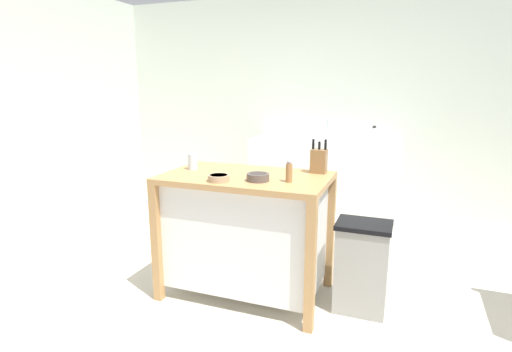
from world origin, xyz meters
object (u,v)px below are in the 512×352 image
Objects in this scene: knife_block at (319,161)px; bowl_ceramic_small at (258,177)px; kitchen_island at (246,228)px; trash_bin at (362,267)px; bottle_hand_soap at (374,135)px; bowl_ceramic_wide at (219,178)px; pepper_grinder at (289,172)px; sink_faucet at (328,129)px; drinking_cup at (193,162)px.

bowl_ceramic_small is (-0.32, -0.39, -0.06)m from knife_block.
kitchen_island is at bearing -151.41° from knife_block.
kitchen_island is 4.76× the size of knife_block.
knife_block reaches higher than bowl_ceramic_small.
kitchen_island is at bearing -176.20° from trash_bin.
bowl_ceramic_small is at bearing -103.29° from bottle_hand_soap.
pepper_grinder is (0.44, 0.14, 0.05)m from bowl_ceramic_wide.
kitchen_island is at bearing -107.59° from bottle_hand_soap.
pepper_grinder is at bearing -15.88° from kitchen_island.
kitchen_island is 1.85× the size of trash_bin.
bottle_hand_soap is at bearing 93.85° from trash_bin.
bottle_hand_soap is at bearing 76.71° from bowl_ceramic_small.
kitchen_island is 2.30m from bottle_hand_soap.
trash_bin is at bearing 15.76° from bowl_ceramic_small.
knife_block is at bearing 151.30° from trash_bin.
knife_block is 1.11× the size of sink_faucet.
bowl_ceramic_small is 0.24× the size of trash_bin.
kitchen_island is at bearing 164.12° from pepper_grinder.
knife_block is at bearing 13.34° from drinking_cup.
kitchen_island is 7.76× the size of bowl_ceramic_small.
drinking_cup is (-0.91, -0.21, -0.03)m from knife_block.
sink_faucet reaches higher than drinking_cup.
bowl_ceramic_small reaches higher than bowl_ceramic_wide.
bowl_ceramic_small is 0.21m from pepper_grinder.
knife_block is at bearing 41.28° from bowl_ceramic_wide.
pepper_grinder is 0.68× the size of sink_faucet.
knife_block is at bearing 71.04° from pepper_grinder.
bowl_ceramic_small is 1.00× the size of pepper_grinder.
sink_faucet is (-0.22, 2.43, 0.02)m from pepper_grinder.
trash_bin is (0.82, 0.05, -0.19)m from kitchen_island.
bowl_ceramic_wide reaches higher than kitchen_island.
drinking_cup is 1.42m from trash_bin.
kitchen_island is 2.38m from sink_faucet.
sink_faucet is at bearing 76.14° from drinking_cup.
trash_bin is 2.20m from bottle_hand_soap.
bowl_ceramic_small is 0.81× the size of bottle_hand_soap.
bowl_ceramic_wide is 0.96× the size of pepper_grinder.
bowl_ceramic_wide is at bearing -162.32° from trash_bin.
bowl_ceramic_small is 1.27× the size of drinking_cup.
knife_block is 0.39× the size of trash_bin.
kitchen_island is 0.64m from drinking_cup.
bottle_hand_soap is at bearing 83.41° from knife_block.
bottle_hand_soap reaches higher than drinking_cup.
bottle_hand_soap reaches higher than kitchen_island.
bowl_ceramic_small is at bearing -168.66° from pepper_grinder.
kitchen_island is 0.72m from knife_block.
knife_block is 1.31× the size of bottle_hand_soap.
trash_bin is 2.86× the size of sink_faucet.
trash_bin is (1.27, 0.02, -0.64)m from drinking_cup.
drinking_cup reaches higher than kitchen_island.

